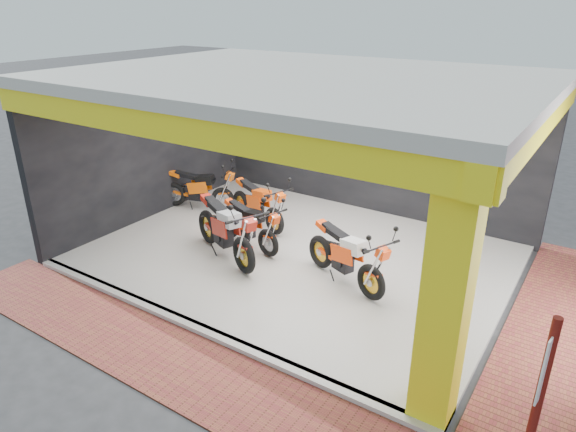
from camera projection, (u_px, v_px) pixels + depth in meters
name	position (u px, v px, depth m)	size (l,w,h in m)	color
ground	(237.00, 301.00, 9.01)	(80.00, 80.00, 0.00)	#2D2D30
showroom_floor	(297.00, 255.00, 10.53)	(8.00, 6.00, 0.10)	silver
showroom_ceiling	(299.00, 78.00, 9.15)	(8.40, 6.40, 0.20)	beige
back_wall	(367.00, 142.00, 12.26)	(8.20, 0.20, 3.50)	black
left_wall	(150.00, 146.00, 11.95)	(0.20, 6.20, 3.50)	black
corner_column	(447.00, 298.00, 5.85)	(0.50, 0.50, 3.50)	#FFEF15
header_beam_front	(181.00, 127.00, 6.96)	(8.40, 0.30, 0.40)	#FFEF15
header_beam_right	(538.00, 122.00, 7.24)	(0.30, 6.40, 0.40)	#FFEF15
floor_kerb	(196.00, 328.00, 8.21)	(8.00, 0.20, 0.10)	silver
paver_front	(161.00, 355.00, 7.62)	(9.00, 1.40, 0.03)	brown
paver_right	(553.00, 334.00, 8.11)	(1.40, 7.00, 0.03)	brown
signpost	(537.00, 407.00, 4.98)	(0.09, 0.32, 2.27)	maroon
moto_hero	(372.00, 266.00, 8.63)	(2.16, 0.80, 1.32)	#FF400A
moto_row_a	(243.00, 238.00, 9.45)	(2.41, 0.89, 1.47)	#AE1F12
moto_row_b	(268.00, 230.00, 10.14)	(1.94, 0.72, 1.18)	#EA3D09
moto_row_c	(274.00, 208.00, 11.10)	(2.07, 0.77, 1.26)	#F64D0A
moto_row_d	(222.00, 188.00, 12.34)	(2.02, 0.75, 1.23)	#F45F0A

